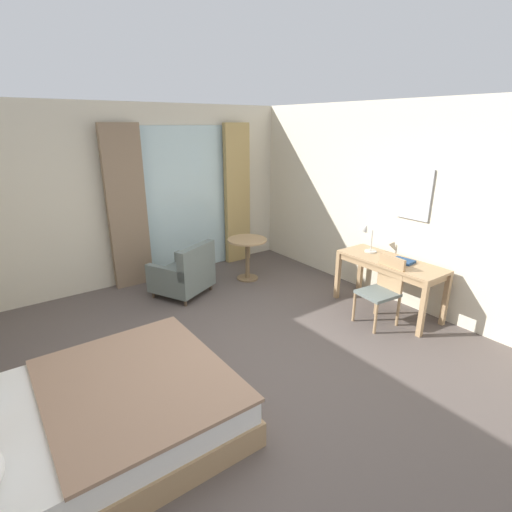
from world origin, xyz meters
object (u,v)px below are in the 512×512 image
object	(u,v)px
bed	(85,421)
desk_chair	(383,287)
armchair_by_window	(185,274)
round_cafe_table	(247,250)
writing_desk	(390,266)
desk_lamp	(367,235)
closed_book	(403,261)

from	to	relation	value
bed	desk_chair	size ratio (longest dim) A/B	2.50
armchair_by_window	round_cafe_table	size ratio (longest dim) A/B	1.44
writing_desk	desk_lamp	bearing A→B (deg)	86.29
bed	writing_desk	bearing A→B (deg)	1.26
desk_lamp	desk_chair	bearing A→B (deg)	-122.09
writing_desk	armchair_by_window	bearing A→B (deg)	133.50
desk_chair	closed_book	world-z (taller)	desk_chair
desk_chair	armchair_by_window	bearing A→B (deg)	126.10
desk_lamp	armchair_by_window	distance (m)	2.67
bed	desk_lamp	distance (m)	4.02
writing_desk	armchair_by_window	size ratio (longest dim) A/B	1.44
bed	desk_lamp	size ratio (longest dim) A/B	5.33
bed	closed_book	size ratio (longest dim) A/B	8.33
desk_lamp	armchair_by_window	world-z (taller)	desk_lamp
desk_chair	armchair_by_window	distance (m)	2.77
closed_book	armchair_by_window	xyz separation A→B (m)	(-2.03, 2.22, -0.42)
writing_desk	desk_lamp	xyz separation A→B (m)	(0.03, 0.43, 0.33)
bed	armchair_by_window	size ratio (longest dim) A/B	2.23
closed_book	round_cafe_table	world-z (taller)	closed_book
desk_chair	round_cafe_table	distance (m)	2.26
closed_book	desk_chair	bearing A→B (deg)	177.09
bed	round_cafe_table	xyz separation A→B (m)	(3.02, 2.13, 0.25)
armchair_by_window	closed_book	bearing A→B (deg)	-47.63
writing_desk	desk_chair	world-z (taller)	desk_chair
bed	closed_book	world-z (taller)	bed
desk_lamp	round_cafe_table	distance (m)	1.90
bed	closed_book	bearing A→B (deg)	-0.80
desk_chair	round_cafe_table	bearing A→B (deg)	103.58
armchair_by_window	round_cafe_table	bearing A→B (deg)	-2.01
desk_chair	closed_book	distance (m)	0.48
closed_book	round_cafe_table	distance (m)	2.38
desk_chair	closed_book	bearing A→B (deg)	2.32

